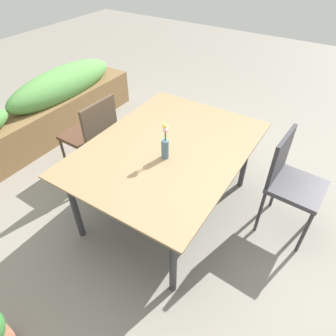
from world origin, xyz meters
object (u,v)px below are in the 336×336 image
at_px(chair_far_side, 93,132).
at_px(flower_vase, 165,144).
at_px(planter_box, 14,127).
at_px(dining_table, 168,152).
at_px(chair_near_right, 290,179).

bearing_deg(chair_far_side, flower_vase, -98.76).
bearing_deg(chair_far_side, planter_box, 104.83).
distance_m(dining_table, chair_near_right, 1.00).
xyz_separation_m(chair_near_right, planter_box, (-0.54, 2.83, -0.18)).
height_order(flower_vase, planter_box, flower_vase).
bearing_deg(chair_near_right, flower_vase, -56.80).
relative_size(dining_table, chair_near_right, 1.76).
distance_m(dining_table, chair_far_side, 0.93).
xyz_separation_m(dining_table, chair_near_right, (0.36, -0.92, -0.13)).
height_order(dining_table, planter_box, planter_box).
distance_m(flower_vase, planter_box, 2.02).
bearing_deg(planter_box, chair_near_right, -79.09).
relative_size(dining_table, chair_far_side, 1.84).
height_order(chair_far_side, chair_near_right, chair_near_right).
height_order(chair_near_right, flower_vase, flower_vase).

